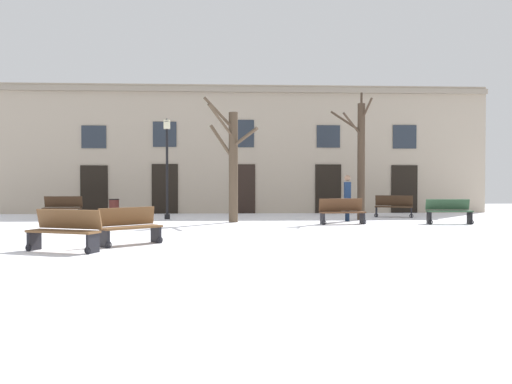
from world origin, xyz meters
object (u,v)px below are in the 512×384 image
at_px(bench_by_litter_bin, 449,211).
at_px(bench_near_lamp, 342,211).
at_px(tree_foreground, 232,161).
at_px(tree_right_of_center, 361,157).
at_px(bench_far_corner, 65,230).
at_px(person_by_shop_door, 347,195).
at_px(bench_near_center_tree, 63,208).
at_px(bench_back_to_back_left, 130,226).
at_px(litter_bin, 114,209).
at_px(streetlamp, 167,158).
at_px(bench_back_to_back_right, 394,206).

bearing_deg(bench_by_litter_bin, bench_near_lamp, -178.27).
bearing_deg(tree_foreground, tree_right_of_center, 10.99).
xyz_separation_m(bench_far_corner, bench_by_litter_bin, (11.53, 6.89, -0.01)).
xyz_separation_m(tree_foreground, bench_far_corner, (-3.78, -8.06, -1.83)).
bearing_deg(person_by_shop_door, bench_near_center_tree, 84.53).
distance_m(bench_near_center_tree, bench_near_lamp, 11.21).
distance_m(bench_far_corner, bench_back_to_back_left, 1.67).
xyz_separation_m(bench_back_to_back_left, person_by_shop_door, (6.95, 7.20, 0.54)).
height_order(tree_foreground, bench_by_litter_bin, tree_foreground).
relative_size(tree_foreground, tree_right_of_center, 0.88).
distance_m(litter_bin, bench_near_center_tree, 2.10).
relative_size(litter_bin, person_by_shop_door, 0.46).
bearing_deg(tree_right_of_center, bench_far_corner, -134.37).
distance_m(tree_foreground, streetlamp, 3.11).
xyz_separation_m(streetlamp, bench_by_litter_bin, (10.36, -2.86, -2.01)).
height_order(bench_back_to_back_right, person_by_shop_door, person_by_shop_door).
relative_size(tree_foreground, person_by_shop_door, 2.59).
relative_size(bench_far_corner, bench_back_to_back_right, 1.06).
height_order(streetlamp, person_by_shop_door, streetlamp).
distance_m(bench_near_lamp, bench_by_litter_bin, 3.85).
bearing_deg(bench_far_corner, litter_bin, 116.92).
bearing_deg(litter_bin, bench_far_corner, -84.33).
bearing_deg(bench_back_to_back_left, streetlamp, 49.74).
height_order(tree_foreground, bench_far_corner, tree_foreground).
distance_m(bench_near_lamp, bench_back_to_back_right, 4.54).
relative_size(bench_near_lamp, bench_back_to_back_right, 1.02).
height_order(litter_bin, bench_by_litter_bin, bench_by_litter_bin).
distance_m(tree_foreground, bench_far_corner, 9.09).
xyz_separation_m(bench_by_litter_bin, person_by_shop_door, (-3.36, 1.44, 0.53)).
bearing_deg(bench_near_lamp, litter_bin, 153.30).
bearing_deg(bench_far_corner, bench_by_litter_bin, 52.12).
bearing_deg(tree_right_of_center, person_by_shop_door, -133.75).
distance_m(streetlamp, bench_by_litter_bin, 10.94).
xyz_separation_m(streetlamp, person_by_shop_door, (7.00, -1.42, -1.48)).
xyz_separation_m(bench_far_corner, person_by_shop_door, (8.17, 8.34, 0.52)).
height_order(litter_bin, bench_near_lamp, bench_near_lamp).
relative_size(litter_bin, bench_back_to_back_left, 0.55).
bearing_deg(tree_right_of_center, bench_back_to_back_right, 38.28).
height_order(bench_near_lamp, person_by_shop_door, person_by_shop_door).
distance_m(streetlamp, bench_back_to_back_right, 9.71).
relative_size(streetlamp, bench_by_litter_bin, 2.50).
bearing_deg(bench_by_litter_bin, bench_back_to_back_left, -147.24).
relative_size(tree_right_of_center, bench_back_to_back_left, 3.51).
bearing_deg(bench_far_corner, streetlamp, 104.43).
height_order(tree_right_of_center, bench_far_corner, tree_right_of_center).
xyz_separation_m(bench_back_to_back_right, person_by_shop_door, (-2.47, -2.12, 0.53)).
bearing_deg(tree_foreground, streetlamp, 147.02).
distance_m(tree_right_of_center, bench_by_litter_bin, 3.99).
bearing_deg(streetlamp, person_by_shop_door, -11.47).
distance_m(tree_right_of_center, bench_back_to_back_right, 3.04).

